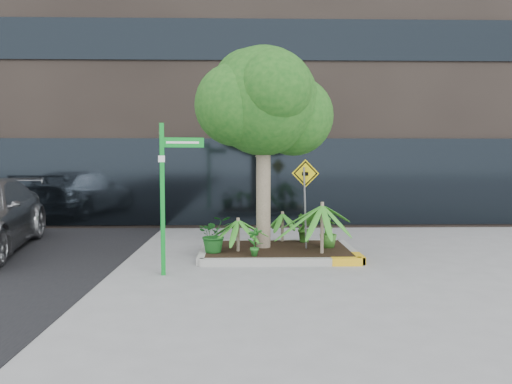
{
  "coord_description": "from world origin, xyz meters",
  "views": [
    {
      "loc": [
        -0.53,
        -10.48,
        2.14
      ],
      "look_at": [
        -0.27,
        0.2,
        1.39
      ],
      "focal_mm": 35.0,
      "sensor_mm": 36.0,
      "label": 1
    }
  ],
  "objects": [
    {
      "name": "ground",
      "position": [
        0.0,
        0.0,
        0.0
      ],
      "size": [
        80.0,
        80.0,
        0.0
      ],
      "primitive_type": "plane",
      "color": "gray",
      "rests_on": "ground"
    },
    {
      "name": "shrub_c",
      "position": [
        -0.31,
        -0.55,
        0.45
      ],
      "size": [
        0.41,
        0.41,
        0.59
      ],
      "primitive_type": "imported",
      "rotation": [
        0.0,
        0.0,
        3.55
      ],
      "color": "#226F22",
      "rests_on": "planter"
    },
    {
      "name": "palm_front",
      "position": [
        1.09,
        -0.28,
        1.15
      ],
      "size": [
        1.2,
        1.2,
        1.34
      ],
      "color": "tan",
      "rests_on": "ground"
    },
    {
      "name": "palm_back",
      "position": [
        0.38,
        1.2,
        0.81
      ],
      "size": [
        0.8,
        0.8,
        0.89
      ],
      "color": "tan",
      "rests_on": "ground"
    },
    {
      "name": "shrub_d",
      "position": [
        0.89,
        1.03,
        0.49
      ],
      "size": [
        0.48,
        0.48,
        0.69
      ],
      "primitive_type": "imported",
      "rotation": [
        0.0,
        0.0,
        5.04
      ],
      "color": "#2C671D",
      "rests_on": "planter"
    },
    {
      "name": "building",
      "position": [
        0.5,
        8.5,
        7.5
      ],
      "size": [
        18.0,
        8.0,
        15.0
      ],
      "primitive_type": "cube",
      "color": "#2D2621",
      "rests_on": "ground"
    },
    {
      "name": "cattle_sign",
      "position": [
        0.78,
        0.12,
        1.46
      ],
      "size": [
        0.56,
        0.27,
        1.94
      ],
      "rotation": [
        0.0,
        0.0,
        -0.39
      ],
      "color": "slate",
      "rests_on": "ground"
    },
    {
      "name": "shrub_b",
      "position": [
        1.32,
        0.39,
        0.51
      ],
      "size": [
        0.52,
        0.52,
        0.71
      ],
      "primitive_type": "imported",
      "rotation": [
        0.0,
        0.0,
        1.95
      ],
      "color": "#326D20",
      "rests_on": "planter"
    },
    {
      "name": "shrub_a",
      "position": [
        -1.15,
        -0.13,
        0.54
      ],
      "size": [
        0.87,
        0.87,
        0.77
      ],
      "primitive_type": "imported",
      "rotation": [
        0.0,
        0.0,
        0.29
      ],
      "color": "#17511A",
      "rests_on": "planter"
    },
    {
      "name": "street_sign_post",
      "position": [
        -1.96,
        -1.44,
        1.7
      ],
      "size": [
        0.91,
        0.8,
        2.75
      ],
      "rotation": [
        0.0,
        0.0,
        0.21
      ],
      "color": "#0C8E26",
      "rests_on": "ground"
    },
    {
      "name": "planter",
      "position": [
        0.23,
        0.27,
        0.1
      ],
      "size": [
        3.35,
        2.36,
        0.15
      ],
      "color": "#9E9E99",
      "rests_on": "ground"
    },
    {
      "name": "tree",
      "position": [
        -0.11,
        0.47,
        3.35
      ],
      "size": [
        3.06,
        2.71,
        4.59
      ],
      "color": "tan",
      "rests_on": "ground"
    },
    {
      "name": "palm_left",
      "position": [
        -0.66,
        -0.02,
        0.81
      ],
      "size": [
        0.8,
        0.8,
        0.89
      ],
      "color": "tan",
      "rests_on": "ground"
    }
  ]
}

